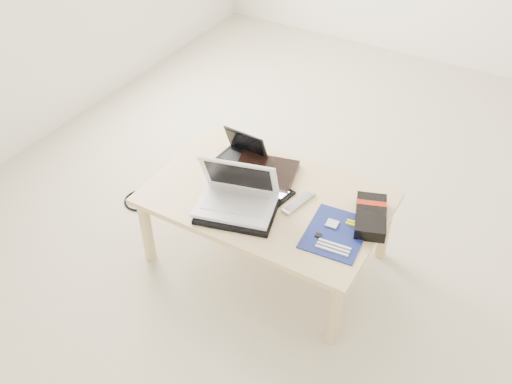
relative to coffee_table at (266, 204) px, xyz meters
The scene contains 13 objects.
ground 0.70m from the coffee_table, 69.69° to the left, with size 4.00×4.00×0.00m, color beige.
coffee_table is the anchor object (origin of this frame).
book 0.17m from the coffee_table, 122.63° to the left, with size 0.34×0.31×0.03m.
netbook 0.32m from the coffee_table, 143.02° to the left, with size 0.24×0.18×0.16m.
tablet 0.06m from the coffee_table, 133.71° to the left, with size 0.26×0.22×0.01m.
remote 0.17m from the coffee_table, 10.52° to the left, with size 0.09×0.20×0.02m.
neoprene_sleeve 0.19m from the coffee_table, 108.53° to the right, with size 0.34×0.25×0.02m, color black.
white_laptop 0.19m from the coffee_table, 121.43° to the right, with size 0.40×0.33×0.23m.
motherboard 0.39m from the coffee_table, 10.00° to the right, with size 0.27×0.33×0.01m.
gpu_box 0.49m from the coffee_table, ahead, with size 0.21×0.29×0.06m.
cable_coil 0.19m from the coffee_table, 156.82° to the right, with size 0.09×0.09×0.01m, color black.
floor_cable_coil 0.89m from the coffee_table, behind, with size 0.19×0.19×0.01m, color black.
floor_cable_trail 0.77m from the coffee_table, behind, with size 0.01×0.01×0.38m, color black.
Camera 1 is at (0.77, -2.34, 2.11)m, focal length 40.00 mm.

